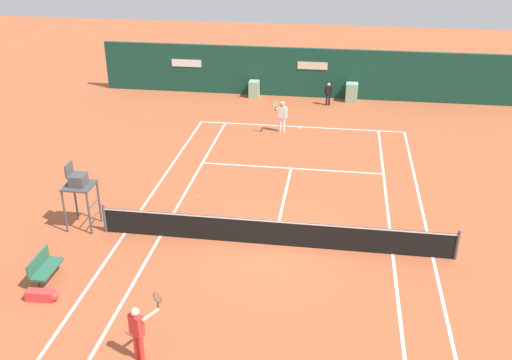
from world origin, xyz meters
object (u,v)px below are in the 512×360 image
player_bench (44,266)px  tennis_ball_mid_court (249,138)px  umpire_chair (79,185)px  ball_kid_left_post (328,93)px  player_near_side (138,329)px  player_on_baseline (282,114)px  tennis_ball_by_sideline (198,198)px  equipment_bag (43,295)px

player_bench → tennis_ball_mid_court: 13.48m
umpire_chair → ball_kid_left_post: (8.17, 15.28, -0.91)m
player_near_side → tennis_ball_mid_court: size_ratio=27.30×
player_on_baseline → ball_kid_left_post: 5.17m
tennis_ball_mid_court → umpire_chair: bearing=-115.6°
tennis_ball_by_sideline → player_bench: bearing=-119.0°
player_near_side → ball_kid_left_post: (3.96, 21.47, -0.21)m
player_near_side → player_bench: bearing=172.7°
ball_kid_left_post → player_bench: bearing=66.9°
umpire_chair → tennis_ball_mid_court: bearing=154.4°
ball_kid_left_post → player_on_baseline: bearing=65.5°
tennis_ball_mid_court → tennis_ball_by_sideline: (-0.97, -6.67, 0.00)m
equipment_bag → player_near_side: player_near_side is taller
umpire_chair → player_near_side: size_ratio=1.33×
umpire_chair → tennis_ball_by_sideline: size_ratio=36.38×
player_bench → player_near_side: (4.03, -2.88, 0.46)m
ball_kid_left_post → tennis_ball_mid_court: 6.92m
player_bench → equipment_bag: size_ratio=1.33×
player_on_baseline → player_bench: bearing=73.3°
umpire_chair → player_near_side: (4.21, -6.19, -0.71)m
tennis_ball_mid_court → player_on_baseline: bearing=37.6°
player_near_side → ball_kid_left_post: size_ratio=1.40×
equipment_bag → tennis_ball_mid_court: bearing=74.0°
player_on_baseline → player_near_side: (-1.80, -16.77, 0.01)m
ball_kid_left_post → equipment_bag: bearing=69.0°
umpire_chair → ball_kid_left_post: umpire_chair is taller
umpire_chair → equipment_bag: (0.59, -4.26, -1.52)m
equipment_bag → player_on_baseline: 15.82m
player_bench → tennis_ball_by_sideline: (3.37, 6.08, -0.47)m
equipment_bag → tennis_ball_by_sideline: bearing=67.2°
player_bench → tennis_ball_by_sideline: bearing=151.0°
player_bench → equipment_bag: 1.09m
umpire_chair → player_bench: (0.18, -3.31, -1.17)m
equipment_bag → tennis_ball_mid_court: size_ratio=14.32×
player_near_side → tennis_ball_mid_court: 15.66m
ball_kid_left_post → tennis_ball_mid_court: bearing=58.2°
player_bench → tennis_ball_by_sideline: player_bench is taller
player_on_baseline → tennis_ball_mid_court: (-1.49, -1.15, -0.92)m
player_on_baseline → umpire_chair: bearing=66.4°
equipment_bag → player_bench: bearing=113.1°
umpire_chair → player_bench: umpire_chair is taller
equipment_bag → tennis_ball_by_sideline: (2.96, 7.03, -0.13)m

